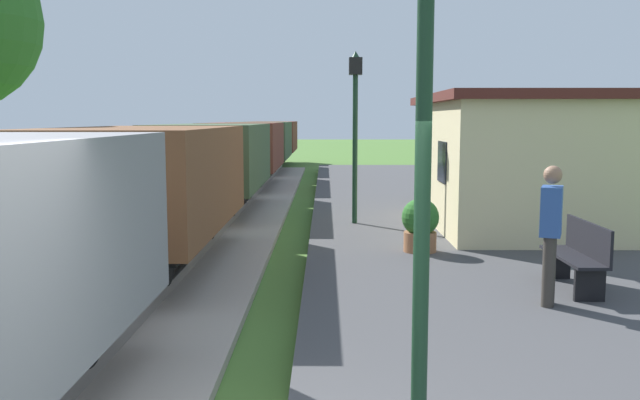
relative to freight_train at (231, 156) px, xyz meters
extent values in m
cylinder|color=black|center=(0.00, -14.71, -0.72)|extent=(1.56, 0.84, 0.84)
cylinder|color=black|center=(0.00, -13.55, -0.47)|extent=(0.20, 0.30, 0.20)
cube|color=brown|center=(0.00, -9.90, 0.18)|extent=(2.50, 5.60, 1.60)
cube|color=black|center=(0.00, -9.90, -0.47)|extent=(2.10, 5.15, 0.50)
cylinder|color=black|center=(0.00, -8.11, -0.72)|extent=(1.56, 0.84, 0.84)
cylinder|color=black|center=(0.00, -11.69, -0.72)|extent=(1.56, 0.84, 0.84)
cylinder|color=black|center=(0.00, -6.95, -0.47)|extent=(0.20, 0.30, 0.20)
cylinder|color=black|center=(0.00, -12.85, -0.47)|extent=(0.20, 0.30, 0.20)
cube|color=#384C33|center=(0.00, -3.30, 0.18)|extent=(2.50, 5.60, 1.60)
cube|color=black|center=(0.00, -3.30, -0.47)|extent=(2.10, 5.15, 0.50)
cylinder|color=black|center=(0.00, -1.51, -0.72)|extent=(1.56, 0.84, 0.84)
cylinder|color=black|center=(0.00, -5.09, -0.72)|extent=(1.56, 0.84, 0.84)
cylinder|color=black|center=(0.00, -0.35, -0.47)|extent=(0.20, 0.30, 0.20)
cylinder|color=black|center=(0.00, -6.25, -0.47)|extent=(0.20, 0.30, 0.20)
cube|color=brown|center=(0.00, 3.30, 0.18)|extent=(2.50, 5.60, 1.60)
cube|color=black|center=(0.00, 3.30, -0.47)|extent=(2.10, 5.15, 0.50)
cylinder|color=black|center=(0.00, 5.09, -0.72)|extent=(1.56, 0.84, 0.84)
cylinder|color=black|center=(0.00, 1.51, -0.72)|extent=(1.56, 0.84, 0.84)
cylinder|color=black|center=(0.00, 6.25, -0.47)|extent=(0.20, 0.30, 0.20)
cylinder|color=black|center=(0.00, 0.35, -0.47)|extent=(0.20, 0.30, 0.20)
cube|color=#384C33|center=(0.00, 9.90, 0.18)|extent=(2.50, 5.60, 1.60)
cube|color=black|center=(0.00, 9.90, -0.47)|extent=(2.10, 5.15, 0.50)
cylinder|color=black|center=(0.00, 11.69, -0.72)|extent=(1.56, 0.84, 0.84)
cylinder|color=black|center=(0.00, 8.11, -0.72)|extent=(1.56, 0.84, 0.84)
cylinder|color=black|center=(0.00, 12.85, -0.47)|extent=(0.20, 0.30, 0.20)
cylinder|color=black|center=(0.00, 6.95, -0.47)|extent=(0.20, 0.30, 0.20)
cube|color=brown|center=(0.00, 16.50, 0.18)|extent=(2.50, 5.60, 1.60)
cube|color=black|center=(0.00, 16.50, -0.47)|extent=(2.10, 5.15, 0.50)
cylinder|color=black|center=(0.00, 18.29, -0.72)|extent=(1.56, 0.84, 0.84)
cylinder|color=black|center=(0.00, 14.71, -0.72)|extent=(1.56, 0.84, 0.84)
cylinder|color=black|center=(0.00, 19.45, -0.47)|extent=(0.20, 0.30, 0.20)
cylinder|color=black|center=(0.00, 13.55, -0.47)|extent=(0.20, 0.30, 0.20)
cube|color=beige|center=(6.80, -6.36, 0.15)|extent=(3.20, 5.50, 2.60)
cube|color=#51231E|center=(6.80, -6.36, 1.54)|extent=(3.50, 5.80, 0.18)
cube|color=black|center=(5.19, -7.46, 0.28)|extent=(0.03, 0.90, 0.80)
cube|color=black|center=(6.20, -11.81, -0.71)|extent=(0.42, 1.50, 0.04)
cube|color=black|center=(6.39, -11.81, -0.46)|extent=(0.04, 1.50, 0.45)
cube|color=black|center=(6.20, -12.41, -0.94)|extent=(0.38, 0.06, 0.42)
cube|color=black|center=(6.20, -11.21, -0.94)|extent=(0.38, 0.06, 0.42)
cube|color=black|center=(6.20, -1.86, -0.71)|extent=(0.42, 1.50, 0.04)
cube|color=black|center=(6.39, -1.86, -0.46)|extent=(0.04, 1.50, 0.45)
cube|color=black|center=(6.20, -2.46, -0.94)|extent=(0.38, 0.06, 0.42)
cube|color=black|center=(6.20, -1.26, -0.94)|extent=(0.38, 0.06, 0.42)
cylinder|color=#38332D|center=(5.60, -12.66, -0.72)|extent=(0.15, 0.15, 0.86)
cylinder|color=#38332D|center=(5.66, -12.51, -0.72)|extent=(0.15, 0.15, 0.86)
cube|color=#2D5199|center=(5.63, -12.58, 0.01)|extent=(0.36, 0.44, 0.60)
sphere|color=#936B51|center=(5.63, -12.58, 0.45)|extent=(0.22, 0.22, 0.22)
cylinder|color=#9E6642|center=(4.53, -9.25, -0.98)|extent=(0.56, 0.56, 0.34)
sphere|color=#2D6B28|center=(4.53, -9.25, -0.55)|extent=(0.64, 0.64, 0.64)
cylinder|color=#193823|center=(3.54, -16.21, 0.45)|extent=(0.11, 0.11, 3.20)
cylinder|color=#193823|center=(3.54, -6.07, 0.45)|extent=(0.11, 0.11, 3.20)
cube|color=black|center=(3.54, -6.07, 2.23)|extent=(0.28, 0.28, 0.36)
sphere|color=#F2E5BF|center=(3.54, -6.07, 2.23)|extent=(0.20, 0.20, 0.20)
cone|color=#193823|center=(3.54, -6.07, 2.47)|extent=(0.20, 0.20, 0.16)
camera|label=1|loc=(2.90, -20.63, 1.12)|focal=37.78mm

